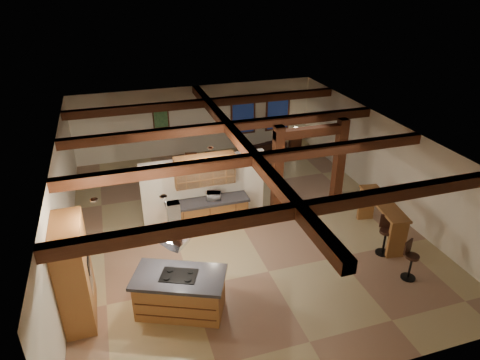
{
  "coord_description": "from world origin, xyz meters",
  "views": [
    {
      "loc": [
        -3.43,
        -10.84,
        7.25
      ],
      "look_at": [
        0.15,
        0.5,
        1.26
      ],
      "focal_mm": 32.0,
      "sensor_mm": 36.0,
      "label": 1
    }
  ],
  "objects_px": {
    "sofa": "(263,147)",
    "bar_counter": "(382,213)",
    "dining_table": "(212,179)",
    "kitchen_island": "(180,293)"
  },
  "relations": [
    {
      "from": "bar_counter",
      "to": "dining_table",
      "type": "bearing_deg",
      "value": 131.5
    },
    {
      "from": "bar_counter",
      "to": "sofa",
      "type": "bearing_deg",
      "value": 99.15
    },
    {
      "from": "dining_table",
      "to": "sofa",
      "type": "distance_m",
      "value": 3.76
    },
    {
      "from": "kitchen_island",
      "to": "sofa",
      "type": "relative_size",
      "value": 1.17
    },
    {
      "from": "kitchen_island",
      "to": "bar_counter",
      "type": "relative_size",
      "value": 1.02
    },
    {
      "from": "dining_table",
      "to": "bar_counter",
      "type": "bearing_deg",
      "value": -67.55
    },
    {
      "from": "dining_table",
      "to": "bar_counter",
      "type": "distance_m",
      "value": 6.02
    },
    {
      "from": "sofa",
      "to": "bar_counter",
      "type": "bearing_deg",
      "value": 84.94
    },
    {
      "from": "kitchen_island",
      "to": "sofa",
      "type": "xyz_separation_m",
      "value": [
        5.06,
        8.19,
        -0.23
      ]
    },
    {
      "from": "sofa",
      "to": "bar_counter",
      "type": "distance_m",
      "value": 7.04
    }
  ]
}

